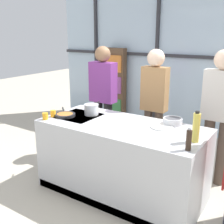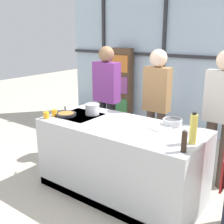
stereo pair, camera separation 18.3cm
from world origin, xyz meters
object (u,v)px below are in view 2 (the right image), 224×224
white_plate (161,128)px  mixing_bowl (172,122)px  pepper_grinder (184,141)px  juice_glass_far (54,113)px  saucepan (92,109)px  spectator_center_left (157,100)px  spectator_far_left (107,93)px  spectator_center_right (221,111)px  frying_pan (66,114)px  oil_bottle (193,129)px  juice_glass_near (46,115)px

white_plate → mixing_bowl: 0.20m
pepper_grinder → juice_glass_far: pepper_grinder is taller
pepper_grinder → saucepan: bearing=163.7°
white_plate → juice_glass_far: juice_glass_far is taller
white_plate → mixing_bowl: bearing=71.1°
spectator_center_left → pepper_grinder: spectator_center_left is taller
spectator_far_left → white_plate: size_ratio=6.68×
spectator_center_right → frying_pan: (-1.72, -1.03, -0.10)m
mixing_bowl → oil_bottle: size_ratio=0.71×
frying_pan → spectator_center_right: bearing=31.0°
oil_bottle → juice_glass_near: size_ratio=3.77×
pepper_grinder → spectator_center_right: bearing=90.5°
spectator_center_right → oil_bottle: 0.97m
white_plate → pepper_grinder: bearing=-44.5°
spectator_far_left → juice_glass_near: spectator_far_left is taller
frying_pan → saucepan: bearing=44.0°
spectator_far_left → saucepan: (0.36, -0.79, -0.03)m
frying_pan → oil_bottle: size_ratio=1.23×
spectator_far_left → spectator_center_right: spectator_center_right is taller
white_plate → spectator_center_right: bearing=58.4°
spectator_far_left → saucepan: spectator_far_left is taller
frying_pan → saucepan: size_ratio=1.12×
spectator_center_right → spectator_center_left: bearing=0.0°
mixing_bowl → spectator_center_left: bearing=132.1°
mixing_bowl → oil_bottle: bearing=-45.3°
spectator_center_right → saucepan: spectator_center_right is taller
juice_glass_far → spectator_center_left: bearing=51.2°
spectator_center_right → juice_glass_far: 2.16m
spectator_center_left → white_plate: spectator_center_left is taller
spectator_center_right → juice_glass_far: bearing=31.9°
oil_bottle → juice_glass_near: oil_bottle is taller
spectator_center_right → saucepan: size_ratio=5.02×
mixing_bowl → juice_glass_far: juice_glass_far is taller
saucepan → juice_glass_far: size_ratio=4.14×
spectator_center_right → juice_glass_near: size_ratio=20.78×
spectator_far_left → spectator_center_left: size_ratio=1.01×
saucepan → white_plate: (1.00, 0.03, -0.07)m
spectator_center_left → mixing_bowl: 0.77m
spectator_center_right → white_plate: size_ratio=6.72×
juice_glass_near → juice_glass_far: 0.14m
pepper_grinder → oil_bottle: bearing=92.4°
mixing_bowl → juice_glass_near: juice_glass_near is taller
spectator_far_left → spectator_center_left: (0.91, -0.00, 0.02)m
juice_glass_near → white_plate: bearing=21.1°
white_plate → oil_bottle: oil_bottle is taller
oil_bottle → spectator_far_left: bearing=152.0°
frying_pan → oil_bottle: (1.72, 0.06, 0.13)m
frying_pan → juice_glass_far: juice_glass_far is taller
juice_glass_near → pepper_grinder: bearing=1.9°
pepper_grinder → juice_glass_near: size_ratio=2.67×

